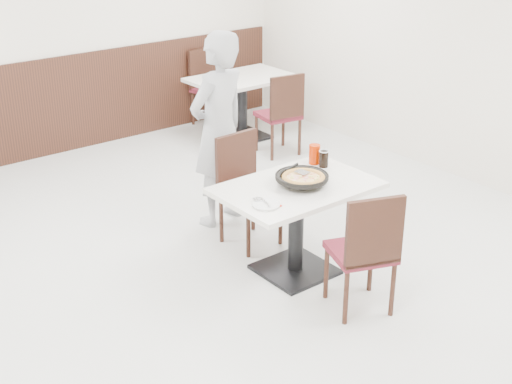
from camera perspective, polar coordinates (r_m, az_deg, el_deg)
floor at (r=5.77m, az=-0.93°, el=-6.32°), size 7.00×7.00×0.00m
wall_back at (r=8.20m, az=-16.34°, el=12.35°), size 6.00×0.04×2.80m
wall_right at (r=7.36m, az=18.28°, el=10.90°), size 0.04×7.00×2.80m
wainscot_back at (r=8.38m, az=-15.62°, el=6.64°), size 5.90×0.03×1.10m
main_table at (r=5.59m, az=3.22°, el=-3.00°), size 1.26×0.90×0.75m
chair_near at (r=5.14m, az=8.39°, el=-4.55°), size 0.54×0.54×0.95m
chair_far at (r=5.99m, az=-0.42°, el=-0.03°), size 0.44×0.44×0.95m
trivet at (r=5.44m, az=3.90°, el=0.75°), size 0.14×0.14×0.04m
pizza_pan at (r=5.42m, az=3.69°, el=0.94°), size 0.36×0.36×0.01m
pizza at (r=5.39m, az=3.81°, el=1.00°), size 0.34×0.34×0.02m
pizza_server at (r=5.44m, az=3.71°, el=1.62°), size 0.09×0.11×0.00m
napkin at (r=5.08m, az=0.80°, el=-1.12°), size 0.16×0.16×0.00m
side_plate at (r=5.09m, az=0.81°, el=-1.01°), size 0.22×0.22×0.01m
fork at (r=5.10m, az=0.76°, el=-0.82°), size 0.07×0.17×0.00m
cola_glass at (r=5.79m, az=5.44°, el=2.63°), size 0.08×0.08×0.13m
red_cup at (r=5.84m, az=4.70°, el=3.03°), size 0.10×0.10×0.16m
diner_person at (r=6.27m, az=-3.01°, el=4.97°), size 0.71×0.54×1.75m
bg_table_right at (r=8.62m, az=-1.11°, el=6.77°), size 1.24×0.87×0.75m
bg_chair_right_near at (r=8.08m, az=1.78°, el=6.33°), size 0.48×0.48×0.95m
bg_chair_right_far at (r=9.11m, az=-3.51°, el=8.33°), size 0.51×0.51×0.95m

